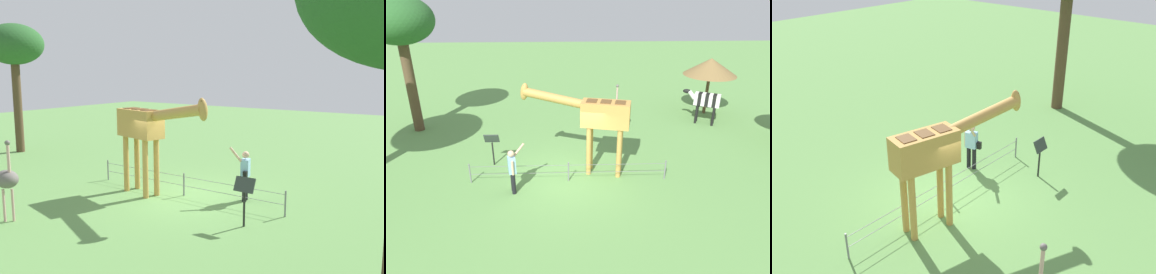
# 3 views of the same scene
# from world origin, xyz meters

# --- Properties ---
(ground_plane) EXTENTS (60.00, 60.00, 0.00)m
(ground_plane) POSITION_xyz_m (0.00, 0.00, 0.00)
(ground_plane) COLOR #60934C
(giraffe) EXTENTS (4.00, 1.36, 3.34)m
(giraffe) POSITION_xyz_m (-0.99, -0.46, 2.23)
(giraffe) COLOR #C69347
(giraffe) RESTS_ON ground_plane
(visitor) EXTENTS (0.63, 0.57, 1.72)m
(visitor) POSITION_xyz_m (1.88, 0.84, 0.90)
(visitor) COLOR black
(visitor) RESTS_ON ground_plane
(zebra) EXTENTS (1.74, 1.11, 1.66)m
(zebra) POSITION_xyz_m (-6.82, -5.12, 1.16)
(zebra) COLOR black
(zebra) RESTS_ON ground_plane
(ostrich) EXTENTS (0.70, 0.56, 2.25)m
(ostrich) POSITION_xyz_m (-2.47, -4.45, 1.18)
(ostrich) COLOR #CC9E93
(ostrich) RESTS_ON ground_plane
(shade_hut_near) EXTENTS (2.69, 2.69, 2.97)m
(shade_hut_near) POSITION_xyz_m (-7.43, -6.57, 2.52)
(shade_hut_near) COLOR brown
(shade_hut_near) RESTS_ON ground_plane
(tree_east) EXTENTS (2.98, 2.98, 6.12)m
(tree_east) POSITION_xyz_m (7.13, -4.79, 4.94)
(tree_east) COLOR brown
(tree_east) RESTS_ON ground_plane
(info_sign) EXTENTS (0.56, 0.21, 1.32)m
(info_sign) POSITION_xyz_m (2.91, -1.13, 0.95)
(info_sign) COLOR black
(info_sign) RESTS_ON ground_plane
(wire_fence) EXTENTS (7.05, 0.05, 0.75)m
(wire_fence) POSITION_xyz_m (0.00, 0.19, 0.40)
(wire_fence) COLOR slate
(wire_fence) RESTS_ON ground_plane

